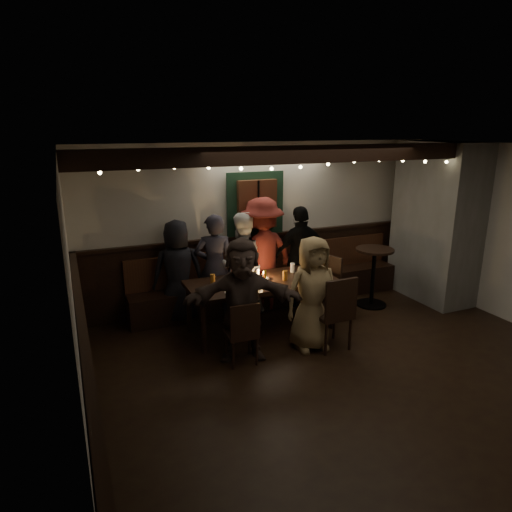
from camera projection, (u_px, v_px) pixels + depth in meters
name	position (u px, v px, depth m)	size (l,w,h in m)	color
room	(358.00, 246.00, 6.93)	(6.02, 5.01, 2.62)	black
dining_table	(262.00, 285.00, 6.41)	(2.08, 0.89, 0.90)	black
chair_near_left	(243.00, 330.00, 5.51)	(0.39, 0.39, 0.82)	black
chair_near_right	(336.00, 309.00, 5.85)	(0.47, 0.47, 1.01)	black
chair_end	(334.00, 281.00, 7.00)	(0.56, 0.56, 0.97)	black
high_top	(373.00, 270.00, 7.33)	(0.60, 0.60, 0.96)	black
person_a	(178.00, 272.00, 6.70)	(0.75, 0.49, 1.54)	black
person_b	(215.00, 267.00, 6.78)	(0.59, 0.39, 1.61)	#2C2A38
person_c	(241.00, 264.00, 6.97)	(0.78, 0.61, 1.60)	silver
person_d	(262.00, 255.00, 7.10)	(1.16, 0.67, 1.80)	maroon
person_e	(301.00, 256.00, 7.31)	(0.96, 0.40, 1.63)	black
person_f	(242.00, 300.00, 5.60)	(1.44, 0.46, 1.56)	#3D2F2A
person_g	(312.00, 294.00, 5.87)	(0.74, 0.48, 1.51)	#977D52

